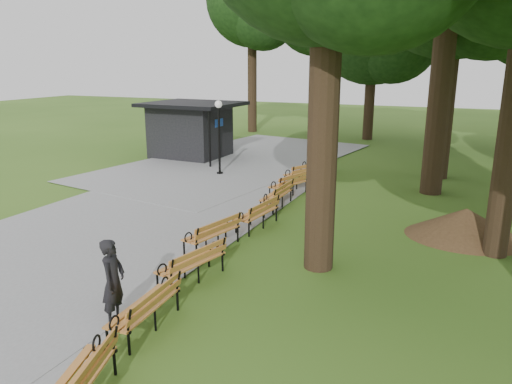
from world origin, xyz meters
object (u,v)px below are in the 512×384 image
at_px(lamp_post, 219,122).
at_px(bench_7, 288,184).
at_px(bench_6, 276,195).
at_px(bench_9, 316,164).
at_px(bench_2, 144,307).
at_px(bench_8, 303,173).
at_px(bench_4, 212,233).
at_px(bench_3, 191,263).
at_px(bench_1, 75,382).
at_px(bench_5, 257,213).
at_px(kiosk, 190,130).
at_px(dirt_mound, 465,223).
at_px(person, 113,282).

xyz_separation_m(lamp_post, bench_7, (3.96, -2.13, -1.89)).
xyz_separation_m(bench_6, bench_9, (-0.19, 5.53, 0.00)).
relative_size(bench_2, bench_8, 1.00).
height_order(bench_4, bench_8, same).
distance_m(bench_3, bench_8, 9.78).
relative_size(lamp_post, bench_9, 1.71).
bearing_deg(bench_7, lamp_post, -99.70).
bearing_deg(bench_3, bench_8, -163.20).
height_order(lamp_post, bench_7, lamp_post).
xyz_separation_m(bench_1, bench_7, (-1.04, 12.10, 0.00)).
bearing_deg(bench_1, bench_5, 168.70).
bearing_deg(bench_9, bench_5, 21.97).
distance_m(bench_4, bench_6, 4.23).
bearing_deg(bench_5, bench_2, 10.69).
relative_size(bench_1, bench_7, 1.00).
xyz_separation_m(kiosk, bench_9, (7.25, -1.45, -0.99)).
distance_m(kiosk, dirt_mound, 15.46).
bearing_deg(bench_9, bench_4, 18.83).
xyz_separation_m(person, bench_7, (0.01, 9.93, -0.40)).
xyz_separation_m(kiosk, bench_2, (7.95, -15.26, -0.99)).
bearing_deg(bench_9, kiosk, -82.19).
bearing_deg(bench_7, kiosk, -107.62).
distance_m(person, bench_6, 8.31).
height_order(dirt_mound, bench_4, bench_4).
xyz_separation_m(bench_2, bench_6, (-0.51, 8.28, 0.00)).
bearing_deg(bench_3, bench_6, -163.40).
distance_m(bench_5, bench_9, 7.70).
bearing_deg(bench_4, bench_7, -166.98).
bearing_deg(bench_3, lamp_post, -142.10).
xyz_separation_m(person, bench_3, (0.40, 2.16, -0.40)).
bearing_deg(bench_2, lamp_post, -161.27).
xyz_separation_m(bench_3, bench_6, (-0.26, 6.15, 0.00)).
height_order(lamp_post, bench_5, lamp_post).
distance_m(bench_4, bench_8, 7.85).
xyz_separation_m(kiosk, bench_6, (7.44, -6.98, -0.99)).
height_order(bench_1, bench_8, same).
height_order(dirt_mound, bench_2, bench_2).
relative_size(bench_1, bench_2, 1.00).
distance_m(bench_3, bench_4, 1.99).
relative_size(kiosk, bench_9, 2.40).
distance_m(kiosk, bench_1, 19.37).
bearing_deg(person, bench_8, -13.44).
xyz_separation_m(kiosk, dirt_mound, (13.39, -7.65, -1.00)).
height_order(bench_2, bench_8, same).
bearing_deg(person, bench_3, -24.09).
xyz_separation_m(person, bench_6, (0.14, 8.30, -0.40)).
bearing_deg(bench_1, bench_9, 167.70).
relative_size(bench_2, bench_3, 1.00).
relative_size(kiosk, bench_1, 2.40).
relative_size(bench_6, bench_7, 1.00).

